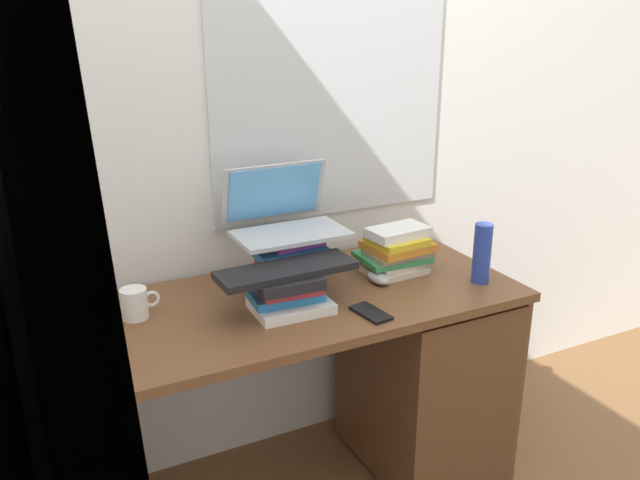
{
  "coord_description": "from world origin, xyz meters",
  "views": [
    {
      "loc": [
        -0.81,
        -1.74,
        1.62
      ],
      "look_at": [
        0.07,
        0.0,
        0.93
      ],
      "focal_mm": 37.18,
      "sensor_mm": 36.0,
      "label": 1
    }
  ],
  "objects_px": {
    "book_stack_tall": "(291,261)",
    "laptop": "(284,216)",
    "book_stack_keyboard_riser": "(288,292)",
    "cell_phone": "(371,313)",
    "book_stack_side": "(396,250)",
    "computer_mouse": "(378,278)",
    "keyboard": "(286,270)",
    "mug": "(135,303)",
    "desk": "(396,369)",
    "water_bottle": "(482,253)"
  },
  "relations": [
    {
      "from": "book_stack_tall",
      "to": "book_stack_keyboard_riser",
      "type": "height_order",
      "value": "book_stack_tall"
    },
    {
      "from": "book_stack_keyboard_riser",
      "to": "laptop",
      "type": "relative_size",
      "value": 0.66
    },
    {
      "from": "desk",
      "to": "keyboard",
      "type": "relative_size",
      "value": 3.36
    },
    {
      "from": "desk",
      "to": "keyboard",
      "type": "bearing_deg",
      "value": -174.56
    },
    {
      "from": "mug",
      "to": "book_stack_tall",
      "type": "bearing_deg",
      "value": 1.72
    },
    {
      "from": "water_bottle",
      "to": "cell_phone",
      "type": "relative_size",
      "value": 1.49
    },
    {
      "from": "desk",
      "to": "book_stack_tall",
      "type": "bearing_deg",
      "value": 159.84
    },
    {
      "from": "laptop",
      "to": "book_stack_side",
      "type": "bearing_deg",
      "value": -16.19
    },
    {
      "from": "desk",
      "to": "laptop",
      "type": "height_order",
      "value": "laptop"
    },
    {
      "from": "book_stack_tall",
      "to": "water_bottle",
      "type": "relative_size",
      "value": 1.12
    },
    {
      "from": "book_stack_tall",
      "to": "mug",
      "type": "xyz_separation_m",
      "value": [
        -0.51,
        -0.02,
        -0.04
      ]
    },
    {
      "from": "book_stack_keyboard_riser",
      "to": "cell_phone",
      "type": "relative_size",
      "value": 1.75
    },
    {
      "from": "book_stack_side",
      "to": "mug",
      "type": "xyz_separation_m",
      "value": [
        -0.88,
        0.04,
        -0.03
      ]
    },
    {
      "from": "book_stack_keyboard_riser",
      "to": "book_stack_side",
      "type": "bearing_deg",
      "value": 14.17
    },
    {
      "from": "laptop",
      "to": "keyboard",
      "type": "height_order",
      "value": "laptop"
    },
    {
      "from": "cell_phone",
      "to": "book_stack_side",
      "type": "bearing_deg",
      "value": 38.34
    },
    {
      "from": "book_stack_keyboard_riser",
      "to": "laptop",
      "type": "distance_m",
      "value": 0.29
    },
    {
      "from": "keyboard",
      "to": "computer_mouse",
      "type": "height_order",
      "value": "keyboard"
    },
    {
      "from": "cell_phone",
      "to": "desk",
      "type": "bearing_deg",
      "value": 31.86
    },
    {
      "from": "book_stack_tall",
      "to": "book_stack_keyboard_riser",
      "type": "xyz_separation_m",
      "value": [
        -0.09,
        -0.17,
        -0.03
      ]
    },
    {
      "from": "computer_mouse",
      "to": "book_stack_keyboard_riser",
      "type": "bearing_deg",
      "value": -170.98
    },
    {
      "from": "book_stack_tall",
      "to": "keyboard",
      "type": "height_order",
      "value": "book_stack_tall"
    },
    {
      "from": "desk",
      "to": "book_stack_side",
      "type": "relative_size",
      "value": 5.81
    },
    {
      "from": "mug",
      "to": "book_stack_side",
      "type": "bearing_deg",
      "value": -2.42
    },
    {
      "from": "mug",
      "to": "laptop",
      "type": "bearing_deg",
      "value": 7.8
    },
    {
      "from": "book_stack_tall",
      "to": "laptop",
      "type": "distance_m",
      "value": 0.15
    },
    {
      "from": "cell_phone",
      "to": "water_bottle",
      "type": "bearing_deg",
      "value": -0.84
    },
    {
      "from": "keyboard",
      "to": "water_bottle",
      "type": "xyz_separation_m",
      "value": [
        0.67,
        -0.09,
        -0.03
      ]
    },
    {
      "from": "book_stack_keyboard_riser",
      "to": "mug",
      "type": "bearing_deg",
      "value": 160.12
    },
    {
      "from": "book_stack_tall",
      "to": "cell_phone",
      "type": "distance_m",
      "value": 0.34
    },
    {
      "from": "laptop",
      "to": "mug",
      "type": "distance_m",
      "value": 0.55
    },
    {
      "from": "desk",
      "to": "mug",
      "type": "distance_m",
      "value": 0.95
    },
    {
      "from": "cell_phone",
      "to": "book_stack_keyboard_riser",
      "type": "bearing_deg",
      "value": 138.75
    },
    {
      "from": "desk",
      "to": "cell_phone",
      "type": "distance_m",
      "value": 0.45
    },
    {
      "from": "desk",
      "to": "cell_phone",
      "type": "relative_size",
      "value": 10.36
    },
    {
      "from": "cell_phone",
      "to": "computer_mouse",
      "type": "bearing_deg",
      "value": 46.05
    },
    {
      "from": "book_stack_side",
      "to": "computer_mouse",
      "type": "xyz_separation_m",
      "value": [
        -0.1,
        -0.06,
        -0.06
      ]
    },
    {
      "from": "laptop",
      "to": "computer_mouse",
      "type": "distance_m",
      "value": 0.38
    },
    {
      "from": "mug",
      "to": "cell_phone",
      "type": "xyz_separation_m",
      "value": [
        0.63,
        -0.29,
        -0.04
      ]
    },
    {
      "from": "book_stack_side",
      "to": "mug",
      "type": "distance_m",
      "value": 0.88
    },
    {
      "from": "computer_mouse",
      "to": "book_stack_side",
      "type": "bearing_deg",
      "value": 29.74
    },
    {
      "from": "water_bottle",
      "to": "desk",
      "type": "bearing_deg",
      "value": 150.43
    },
    {
      "from": "book_stack_tall",
      "to": "book_stack_keyboard_riser",
      "type": "relative_size",
      "value": 0.95
    },
    {
      "from": "keyboard",
      "to": "mug",
      "type": "distance_m",
      "value": 0.45
    },
    {
      "from": "book_stack_keyboard_riser",
      "to": "cell_phone",
      "type": "xyz_separation_m",
      "value": [
        0.21,
        -0.14,
        -0.05
      ]
    },
    {
      "from": "desk",
      "to": "cell_phone",
      "type": "xyz_separation_m",
      "value": [
        -0.22,
        -0.18,
        0.35
      ]
    },
    {
      "from": "water_bottle",
      "to": "cell_phone",
      "type": "height_order",
      "value": "water_bottle"
    },
    {
      "from": "desk",
      "to": "water_bottle",
      "type": "xyz_separation_m",
      "value": [
        0.23,
        -0.13,
        0.44
      ]
    },
    {
      "from": "book_stack_side",
      "to": "mug",
      "type": "bearing_deg",
      "value": 177.58
    },
    {
      "from": "book_stack_tall",
      "to": "computer_mouse",
      "type": "xyz_separation_m",
      "value": [
        0.27,
        -0.11,
        -0.07
      ]
    }
  ]
}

